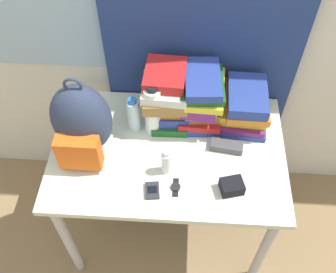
# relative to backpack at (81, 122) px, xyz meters

# --- Properties ---
(wall_back) EXTENTS (6.00, 0.06, 2.50)m
(wall_back) POSITION_rel_backpack_xyz_m (0.37, 0.45, 0.30)
(wall_back) COLOR silver
(wall_back) RESTS_ON ground_plane
(curtain_blue) EXTENTS (0.93, 0.04, 2.50)m
(curtain_blue) POSITION_rel_backpack_xyz_m (0.51, 0.40, 0.30)
(curtain_blue) COLOR navy
(curtain_blue) RESTS_ON ground_plane
(desk) EXTENTS (1.09, 0.71, 0.77)m
(desk) POSITION_rel_backpack_xyz_m (0.37, 0.01, -0.29)
(desk) COLOR silver
(desk) RESTS_ON ground_plane
(backpack) EXTENTS (0.27, 0.26, 0.43)m
(backpack) POSITION_rel_backpack_xyz_m (0.00, 0.00, 0.00)
(backpack) COLOR #2D3851
(backpack) RESTS_ON desk
(book_stack_left) EXTENTS (0.23, 0.27, 0.30)m
(book_stack_left) POSITION_rel_backpack_xyz_m (0.36, 0.21, -0.03)
(book_stack_left) COLOR #1E5623
(book_stack_left) RESTS_ON desk
(book_stack_center) EXTENTS (0.23, 0.29, 0.29)m
(book_stack_center) POSITION_rel_backpack_xyz_m (0.52, 0.21, -0.04)
(book_stack_center) COLOR navy
(book_stack_center) RESTS_ON desk
(book_stack_right) EXTENTS (0.24, 0.29, 0.21)m
(book_stack_right) POSITION_rel_backpack_xyz_m (0.73, 0.22, -0.08)
(book_stack_right) COLOR navy
(book_stack_right) RESTS_ON desk
(water_bottle) EXTENTS (0.06, 0.06, 0.20)m
(water_bottle) POSITION_rel_backpack_xyz_m (0.21, 0.13, -0.09)
(water_bottle) COLOR silver
(water_bottle) RESTS_ON desk
(sports_bottle) EXTENTS (0.08, 0.08, 0.29)m
(sports_bottle) POSITION_rel_backpack_xyz_m (0.30, 0.13, -0.04)
(sports_bottle) COLOR white
(sports_bottle) RESTS_ON desk
(sunscreen_bottle) EXTENTS (0.04, 0.04, 0.14)m
(sunscreen_bottle) POSITION_rel_backpack_xyz_m (0.38, -0.11, -0.12)
(sunscreen_bottle) COLOR white
(sunscreen_bottle) RESTS_ON desk
(cell_phone) EXTENTS (0.07, 0.09, 0.02)m
(cell_phone) POSITION_rel_backpack_xyz_m (0.32, -0.22, -0.17)
(cell_phone) COLOR #2D2D33
(cell_phone) RESTS_ON desk
(sunglasses_case) EXTENTS (0.16, 0.08, 0.04)m
(sunglasses_case) POSITION_rel_backpack_xyz_m (0.65, 0.03, -0.16)
(sunglasses_case) COLOR #47474C
(sunglasses_case) RESTS_ON desk
(camera_pouch) EXTENTS (0.11, 0.10, 0.06)m
(camera_pouch) POSITION_rel_backpack_xyz_m (0.66, -0.19, -0.15)
(camera_pouch) COLOR black
(camera_pouch) RESTS_ON desk
(wristwatch) EXTENTS (0.04, 0.09, 0.01)m
(wristwatch) POSITION_rel_backpack_xyz_m (0.42, -0.19, -0.18)
(wristwatch) COLOR black
(wristwatch) RESTS_ON desk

